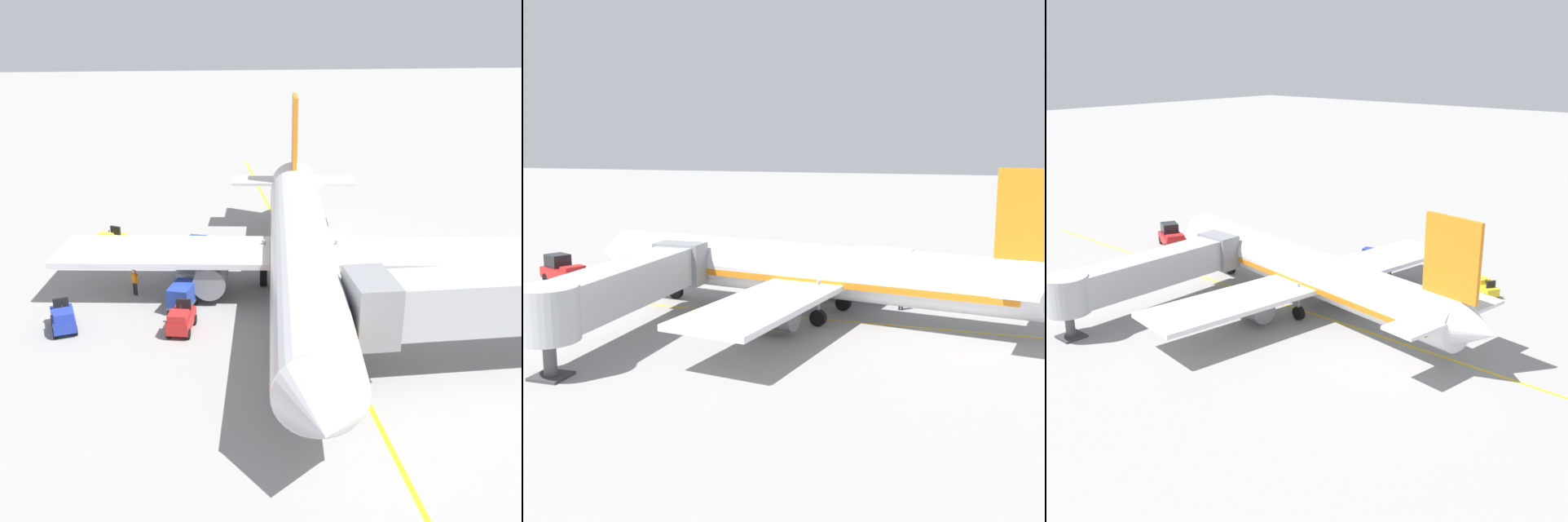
# 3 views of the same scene
# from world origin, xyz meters

# --- Properties ---
(ground_plane) EXTENTS (400.00, 400.00, 0.00)m
(ground_plane) POSITION_xyz_m (0.00, 0.00, 0.00)
(ground_plane) COLOR gray
(gate_lead_in_line) EXTENTS (0.24, 80.00, 0.01)m
(gate_lead_in_line) POSITION_xyz_m (0.00, 0.00, 0.00)
(gate_lead_in_line) COLOR gold
(gate_lead_in_line) RESTS_ON ground
(parked_airliner) EXTENTS (30.44, 37.30, 10.63)m
(parked_airliner) POSITION_xyz_m (0.87, 0.71, 3.19)
(parked_airliner) COLOR silver
(parked_airliner) RESTS_ON ground
(jet_bridge) EXTENTS (17.73, 3.50, 4.98)m
(jet_bridge) POSITION_xyz_m (-8.49, 9.98, 3.46)
(jet_bridge) COLOR #A8AAAF
(jet_bridge) RESTS_ON ground
(pushback_tractor) EXTENTS (3.84, 4.92, 2.40)m
(pushback_tractor) POSITION_xyz_m (4.72, 24.16, 1.10)
(pushback_tractor) COLOR #B21E1E
(pushback_tractor) RESTS_ON ground
(baggage_tug_lead) EXTENTS (1.76, 2.70, 1.62)m
(baggage_tug_lead) POSITION_xyz_m (8.24, 4.59, 0.71)
(baggage_tug_lead) COLOR #B21E1E
(baggage_tug_lead) RESTS_ON ground
(baggage_tug_trailing) EXTENTS (2.36, 2.75, 1.62)m
(baggage_tug_trailing) POSITION_xyz_m (13.43, -9.51, 0.71)
(baggage_tug_trailing) COLOR gold
(baggage_tug_trailing) RESTS_ON ground
(baggage_tug_spare) EXTENTS (1.79, 2.71, 1.62)m
(baggage_tug_spare) POSITION_xyz_m (14.68, 3.61, 0.71)
(baggage_tug_spare) COLOR #1E339E
(baggage_tug_spare) RESTS_ON ground
(baggage_cart_front) EXTENTS (1.96, 2.96, 1.58)m
(baggage_cart_front) POSITION_xyz_m (8.13, 1.70, 0.95)
(baggage_cart_front) COLOR #4C4C51
(baggage_cart_front) RESTS_ON ground
(baggage_cart_second_in_train) EXTENTS (1.96, 2.96, 1.58)m
(baggage_cart_second_in_train) POSITION_xyz_m (7.52, -0.87, 0.95)
(baggage_cart_second_in_train) COLOR #4C4C51
(baggage_cart_second_in_train) RESTS_ON ground
(baggage_cart_third_in_train) EXTENTS (1.96, 2.96, 1.58)m
(baggage_cart_third_in_train) POSITION_xyz_m (7.15, -3.95, 0.95)
(baggage_cart_third_in_train) COLOR #4C4C51
(baggage_cart_third_in_train) RESTS_ON ground
(baggage_cart_tail_end) EXTENTS (1.96, 2.96, 1.58)m
(baggage_cart_tail_end) POSITION_xyz_m (7.15, -6.56, 0.95)
(baggage_cart_tail_end) COLOR #4C4C51
(baggage_cart_tail_end) RESTS_ON ground
(ground_crew_wing_walker) EXTENTS (0.56, 0.59, 1.69)m
(ground_crew_wing_walker) POSITION_xyz_m (11.04, -0.80, 0.95)
(ground_crew_wing_walker) COLOR #232328
(ground_crew_wing_walker) RESTS_ON ground
(ground_crew_loader) EXTENTS (0.25, 0.73, 1.69)m
(ground_crew_loader) POSITION_xyz_m (4.30, -5.29, 0.95)
(ground_crew_loader) COLOR #232328
(ground_crew_loader) RESTS_ON ground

